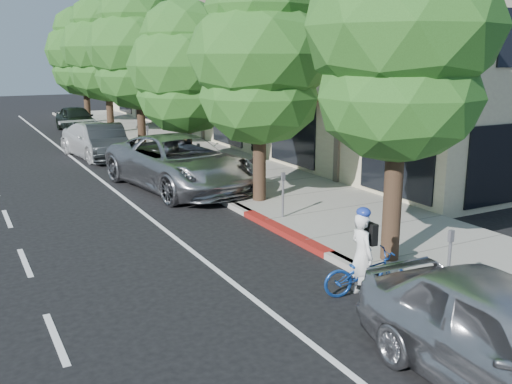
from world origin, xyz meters
TOP-DOWN VIEW (x-y plane):
  - ground at (0.00, 0.00)m, footprint 120.00×120.00m
  - sidewalk at (2.30, 8.00)m, footprint 4.60×56.00m
  - curb at (0.00, 8.00)m, footprint 0.30×56.00m
  - curb_red_segment at (0.00, 1.00)m, footprint 0.32×4.00m
  - storefront_building at (9.60, 18.00)m, footprint 10.00×36.00m
  - street_tree_0 at (0.90, -2.00)m, footprint 4.08×4.08m
  - street_tree_1 at (0.90, 4.00)m, footprint 4.28×4.28m
  - street_tree_2 at (0.90, 10.00)m, footprint 4.47×4.47m
  - street_tree_3 at (0.90, 16.00)m, footprint 4.87×4.87m
  - street_tree_4 at (0.90, 22.00)m, footprint 5.04×5.04m
  - street_tree_5 at (0.90, 28.00)m, footprint 4.91×4.91m
  - cyclist at (-0.70, -3.00)m, footprint 0.46×0.64m
  - bicycle at (-0.60, -3.00)m, footprint 1.78×0.97m
  - silver_suv at (-0.50, 7.16)m, footprint 3.98×7.04m
  - dark_sedan at (-1.25, 14.50)m, footprint 2.11×4.75m
  - white_pickup at (-1.53, 15.00)m, footprint 2.79×5.46m
  - dark_suv_far at (-0.50, 24.71)m, footprint 2.01×4.56m
  - pedestrian at (1.70, 5.83)m, footprint 1.02×1.01m

SIDE VIEW (x-z plane):
  - ground at x=0.00m, z-range 0.00..0.00m
  - sidewalk at x=2.30m, z-range 0.00..0.15m
  - curb at x=0.00m, z-range 0.00..0.15m
  - curb_red_segment at x=0.00m, z-range 0.00..0.15m
  - bicycle at x=-0.60m, z-range 0.00..0.89m
  - dark_sedan at x=-1.25m, z-range 0.00..1.52m
  - white_pickup at x=-1.53m, z-range 0.00..1.52m
  - dark_suv_far at x=-0.50m, z-range 0.00..1.53m
  - cyclist at x=-0.70m, z-range 0.00..1.65m
  - silver_suv at x=-0.50m, z-range 0.00..1.86m
  - pedestrian at x=1.70m, z-range 0.15..1.81m
  - storefront_building at x=9.60m, z-range 0.00..7.00m
  - street_tree_2 at x=0.90m, z-range 0.70..7.39m
  - street_tree_1 at x=0.90m, z-range 0.87..8.05m
  - street_tree_5 at x=0.90m, z-range 0.86..8.58m
  - street_tree_3 at x=0.90m, z-range 0.90..8.73m
  - street_tree_4 at x=0.90m, z-range 0.89..8.84m
  - street_tree_0 at x=0.90m, z-range 1.06..8.86m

